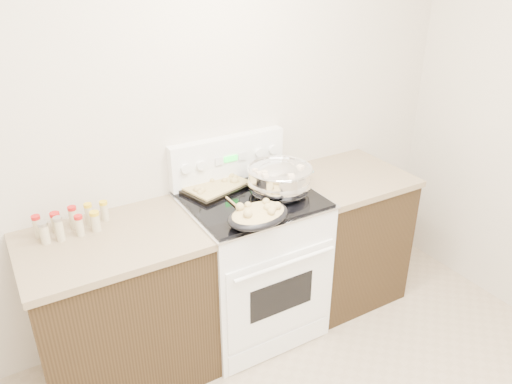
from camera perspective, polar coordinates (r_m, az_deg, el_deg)
room_shell at (r=1.37m, az=16.54°, el=1.16°), size 4.10×3.60×2.75m
counter_left at (r=2.93m, az=-15.17°, el=-12.75°), size 0.93×0.67×0.92m
counter_right at (r=3.52m, az=9.83°, el=-4.82°), size 0.73×0.67×0.92m
kitchen_range at (r=3.14m, az=-0.51°, el=-7.98°), size 0.78×0.73×1.22m
mixing_bowl at (r=2.91m, az=2.70°, el=1.31°), size 0.44×0.44×0.23m
roasting_pan at (r=2.63m, az=0.28°, el=-2.60°), size 0.40×0.32×0.11m
baking_sheet at (r=3.01m, az=-4.50°, el=0.70°), size 0.46×0.37×0.06m
wooden_spoon at (r=2.78m, az=-2.05°, el=-1.74°), size 0.04×0.25×0.04m
blue_ladle at (r=2.98m, az=4.72°, el=0.79°), size 0.26×0.18×0.11m
spice_jars at (r=2.75m, az=-20.47°, el=-3.25°), size 0.38×0.15×0.13m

